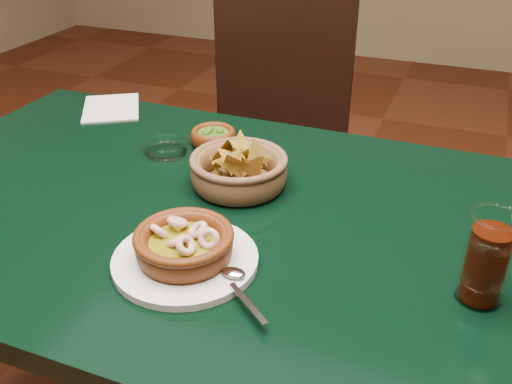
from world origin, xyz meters
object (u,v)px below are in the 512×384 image
at_px(dining_table, 191,246).
at_px(shrimp_plate, 185,248).
at_px(cola_drink, 487,259).
at_px(dining_chair, 270,142).
at_px(chip_basket, 239,170).

bearing_deg(dining_table, shrimp_plate, -63.62).
bearing_deg(shrimp_plate, dining_table, 116.38).
relative_size(shrimp_plate, cola_drink, 1.78).
distance_m(dining_chair, cola_drink, 1.04).
distance_m(shrimp_plate, chip_basket, 0.25).
bearing_deg(cola_drink, dining_table, 170.27).
height_order(shrimp_plate, chip_basket, chip_basket).
relative_size(dining_table, shrimp_plate, 4.26).
distance_m(dining_table, chip_basket, 0.17).
bearing_deg(shrimp_plate, chip_basket, 94.12).
distance_m(dining_chair, chip_basket, 0.69).
xyz_separation_m(dining_table, dining_chair, (-0.10, 0.71, -0.11)).
relative_size(dining_table, cola_drink, 7.61).
height_order(dining_chair, chip_basket, dining_chair).
bearing_deg(cola_drink, dining_chair, 127.08).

